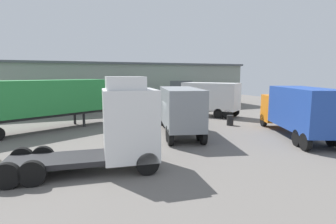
% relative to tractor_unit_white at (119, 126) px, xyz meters
% --- Properties ---
extents(ground_plane, '(60.00, 60.00, 0.00)m').
position_rel_tractor_unit_white_xyz_m(ground_plane, '(4.92, 5.02, -2.03)').
color(ground_plane, slate).
extents(warehouse_building, '(33.72, 8.62, 5.85)m').
position_rel_tractor_unit_white_xyz_m(warehouse_building, '(4.92, 23.07, 0.90)').
color(warehouse_building, gray).
rests_on(warehouse_building, ground_plane).
extents(tractor_unit_white, '(6.93, 3.33, 4.33)m').
position_rel_tractor_unit_white_xyz_m(tractor_unit_white, '(0.00, 0.00, 0.00)').
color(tractor_unit_white, silver).
rests_on(tractor_unit_white, ground_plane).
extents(container_trailer_green, '(10.61, 6.60, 3.98)m').
position_rel_tractor_unit_white_xyz_m(container_trailer_green, '(-3.83, 10.63, 0.51)').
color(container_trailer_green, '#28843D').
rests_on(container_trailer_green, ground_plane).
extents(box_truck_black, '(4.51, 8.45, 3.45)m').
position_rel_tractor_unit_white_xyz_m(box_truck_black, '(5.71, 5.70, -0.07)').
color(box_truck_black, black).
rests_on(box_truck_black, ground_plane).
extents(box_truck_green, '(6.51, 7.69, 3.54)m').
position_rel_tractor_unit_white_xyz_m(box_truck_green, '(11.92, 12.70, -0.06)').
color(box_truck_green, '#28843D').
rests_on(box_truck_green, ground_plane).
extents(box_truck_orange, '(5.61, 8.66, 3.53)m').
position_rel_tractor_unit_white_xyz_m(box_truck_orange, '(13.00, 1.46, -0.04)').
color(box_truck_orange, orange).
rests_on(box_truck_orange, ground_plane).
extents(oil_drum, '(0.58, 0.58, 0.88)m').
position_rel_tractor_unit_white_xyz_m(oil_drum, '(11.20, 6.86, -1.59)').
color(oil_drum, black).
rests_on(oil_drum, ground_plane).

